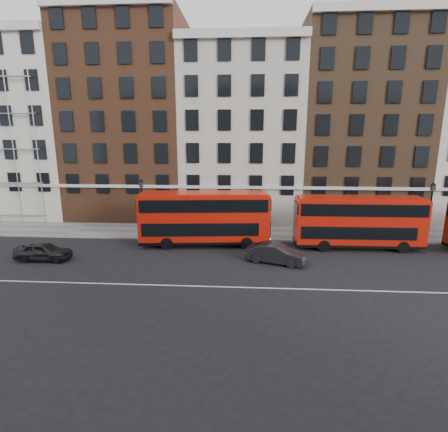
# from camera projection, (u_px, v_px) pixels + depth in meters

# --- Properties ---
(ground) EXTENTS (120.00, 120.00, 0.00)m
(ground) POSITION_uv_depth(u_px,v_px,m) (236.00, 275.00, 24.12)
(ground) COLOR black
(ground) RESTS_ON ground
(pavement) EXTENTS (80.00, 5.00, 0.15)m
(pavement) POSITION_uv_depth(u_px,v_px,m) (239.00, 232.00, 34.31)
(pavement) COLOR slate
(pavement) RESTS_ON ground
(kerb) EXTENTS (80.00, 0.30, 0.16)m
(kerb) POSITION_uv_depth(u_px,v_px,m) (238.00, 240.00, 31.88)
(kerb) COLOR gray
(kerb) RESTS_ON ground
(road_centre_line) EXTENTS (70.00, 0.12, 0.01)m
(road_centre_line) POSITION_uv_depth(u_px,v_px,m) (235.00, 287.00, 22.18)
(road_centre_line) COLOR white
(road_centre_line) RESTS_ON ground
(building_terrace) EXTENTS (64.00, 11.95, 22.00)m
(building_terrace) POSITION_uv_depth(u_px,v_px,m) (239.00, 127.00, 39.17)
(building_terrace) COLOR beige
(building_terrace) RESTS_ON ground
(bus_b) EXTENTS (11.28, 3.62, 4.66)m
(bus_b) POSITION_uv_depth(u_px,v_px,m) (204.00, 217.00, 30.10)
(bus_b) COLOR #B61509
(bus_b) RESTS_ON ground
(bus_c) EXTENTS (10.56, 2.69, 4.42)m
(bus_c) POSITION_uv_depth(u_px,v_px,m) (358.00, 221.00, 29.32)
(bus_c) COLOR #B61509
(bus_c) RESTS_ON ground
(car_rear) EXTENTS (4.21, 1.77, 1.42)m
(car_rear) POSITION_uv_depth(u_px,v_px,m) (43.00, 251.00, 26.84)
(car_rear) COLOR black
(car_rear) RESTS_ON ground
(car_front) EXTENTS (4.75, 2.87, 1.48)m
(car_front) POSITION_uv_depth(u_px,v_px,m) (276.00, 253.00, 26.24)
(car_front) COLOR black
(car_front) RESTS_ON ground
(lamp_post_left) EXTENTS (0.44, 0.44, 5.33)m
(lamp_post_left) POSITION_uv_depth(u_px,v_px,m) (142.00, 205.00, 32.56)
(lamp_post_left) COLOR black
(lamp_post_left) RESTS_ON pavement
(lamp_post_right) EXTENTS (0.44, 0.44, 5.33)m
(lamp_post_right) POSITION_uv_depth(u_px,v_px,m) (430.00, 209.00, 30.51)
(lamp_post_right) COLOR black
(lamp_post_right) RESTS_ON pavement
(iron_railings) EXTENTS (6.60, 0.06, 1.00)m
(iron_railings) POSITION_uv_depth(u_px,v_px,m) (240.00, 221.00, 36.31)
(iron_railings) COLOR black
(iron_railings) RESTS_ON pavement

